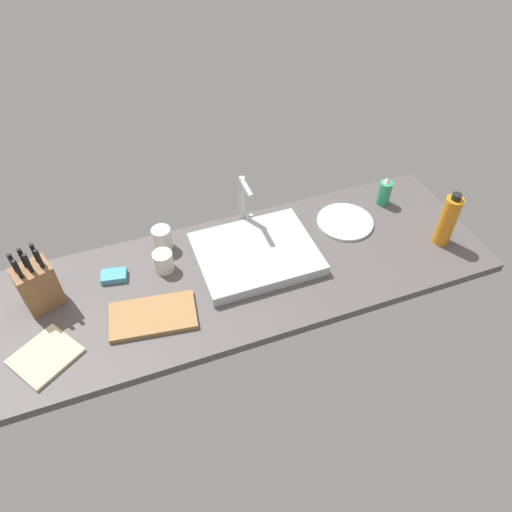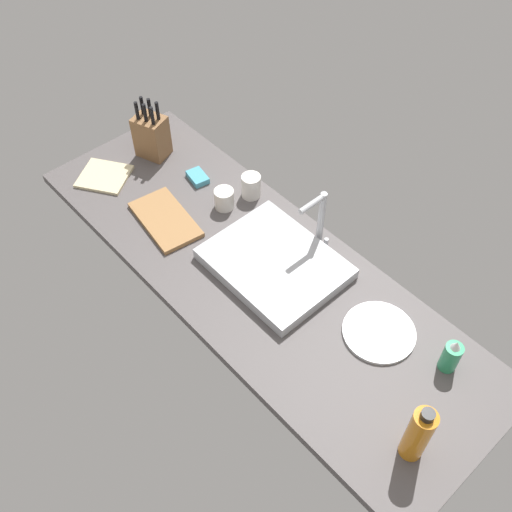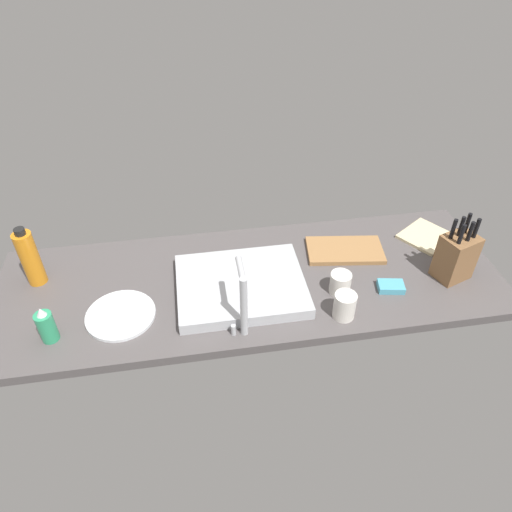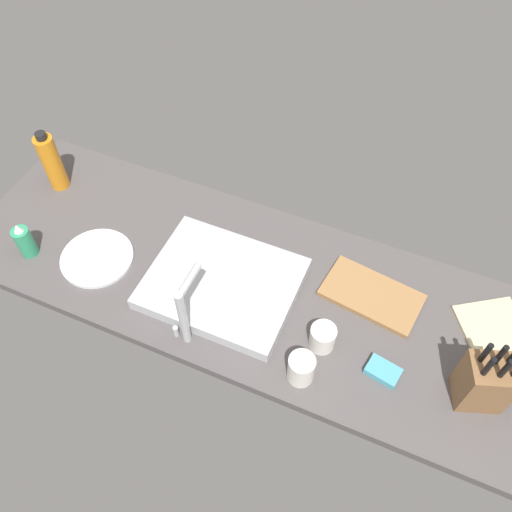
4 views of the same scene
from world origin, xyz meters
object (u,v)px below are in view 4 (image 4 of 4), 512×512
(soap_bottle, at_px, (24,241))
(dish_sponge, at_px, (383,371))
(water_bottle, at_px, (52,162))
(coffee_mug, at_px, (301,368))
(dish_towel, at_px, (493,326))
(sink_basin, at_px, (223,283))
(knife_block, at_px, (485,382))
(ceramic_cup, at_px, (323,337))
(dinner_plate, at_px, (97,258))
(faucet, at_px, (184,311))
(cutting_board, at_px, (372,295))

(soap_bottle, xyz_separation_m, dish_sponge, (-1.15, -0.04, -0.05))
(water_bottle, distance_m, coffee_mug, 1.09)
(soap_bottle, bearing_deg, dish_towel, -167.66)
(sink_basin, bearing_deg, knife_block, 176.52)
(water_bottle, bearing_deg, coffee_mug, 161.65)
(dish_towel, bearing_deg, ceramic_cup, 29.42)
(knife_block, relative_size, dinner_plate, 1.08)
(soap_bottle, distance_m, dinner_plate, 0.23)
(sink_basin, height_order, dish_towel, sink_basin)
(knife_block, height_order, coffee_mug, knife_block)
(dinner_plate, xyz_separation_m, dish_sponge, (-0.94, 0.02, 0.01))
(coffee_mug, bearing_deg, dish_sponge, -154.67)
(sink_basin, relative_size, faucet, 1.90)
(dinner_plate, height_order, dish_towel, same)
(ceramic_cup, height_order, dish_sponge, ceramic_cup)
(water_bottle, bearing_deg, dinner_plate, 143.19)
(ceramic_cup, bearing_deg, dish_sponge, 174.46)
(faucet, xyz_separation_m, dish_towel, (-0.80, -0.37, -0.13))
(water_bottle, bearing_deg, ceramic_cup, 167.80)
(knife_block, relative_size, cutting_board, 0.86)
(dish_sponge, bearing_deg, water_bottle, -11.23)
(dish_sponge, bearing_deg, faucet, 11.06)
(ceramic_cup, bearing_deg, water_bottle, -12.20)
(dish_towel, bearing_deg, soap_bottle, 12.34)
(faucet, bearing_deg, cutting_board, -143.18)
(soap_bottle, bearing_deg, knife_block, -176.86)
(coffee_mug, bearing_deg, cutting_board, -108.43)
(cutting_board, bearing_deg, ceramic_cup, 67.55)
(knife_block, distance_m, dish_towel, 0.25)
(faucet, bearing_deg, sink_basin, -95.69)
(soap_bottle, xyz_separation_m, dinner_plate, (-0.21, -0.06, -0.05))
(cutting_board, distance_m, dish_sponge, 0.25)
(soap_bottle, distance_m, coffee_mug, 0.94)
(dinner_plate, bearing_deg, soap_bottle, 16.15)
(coffee_mug, bearing_deg, dish_towel, -141.80)
(cutting_board, relative_size, water_bottle, 1.25)
(dinner_plate, relative_size, dish_towel, 1.25)
(ceramic_cup, bearing_deg, dinner_plate, -0.12)
(coffee_mug, xyz_separation_m, dish_sponge, (-0.20, -0.10, -0.03))
(cutting_board, bearing_deg, soap_bottle, 14.37)
(soap_bottle, bearing_deg, cutting_board, -165.63)
(knife_block, bearing_deg, cutting_board, -49.16)
(water_bottle, distance_m, ceramic_cup, 1.08)
(sink_basin, relative_size, dish_towel, 2.42)
(water_bottle, bearing_deg, cutting_board, 179.06)
(knife_block, bearing_deg, water_bottle, -27.55)
(sink_basin, relative_size, ceramic_cup, 5.60)
(dinner_plate, relative_size, ceramic_cup, 2.90)
(knife_block, xyz_separation_m, dish_towel, (-0.01, -0.23, -0.09))
(dinner_plate, distance_m, dish_towel, 1.21)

